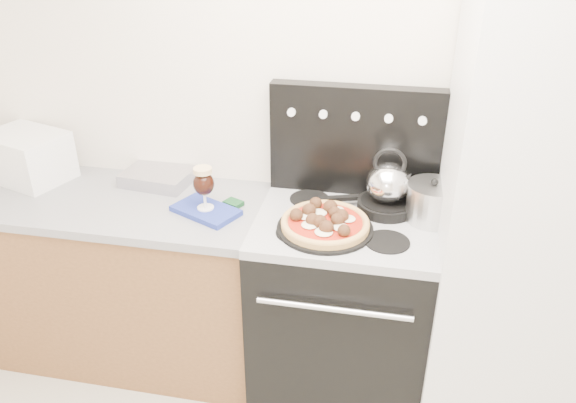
% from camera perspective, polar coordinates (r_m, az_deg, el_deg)
% --- Properties ---
extents(room_shell, '(3.52, 3.01, 2.52)m').
position_cam_1_polar(room_shell, '(1.49, -0.15, -7.12)').
color(room_shell, '#BAB6A7').
rests_on(room_shell, ground).
extents(base_cabinet, '(1.45, 0.60, 0.86)m').
position_cam_1_polar(base_cabinet, '(2.97, -16.47, -7.67)').
color(base_cabinet, brown).
rests_on(base_cabinet, ground).
extents(countertop, '(1.48, 0.63, 0.04)m').
position_cam_1_polar(countertop, '(2.74, -17.72, 0.02)').
color(countertop, gray).
rests_on(countertop, base_cabinet).
extents(stove_body, '(0.76, 0.65, 0.88)m').
position_cam_1_polar(stove_body, '(2.66, 5.38, -10.81)').
color(stove_body, black).
rests_on(stove_body, ground).
extents(cooktop, '(0.76, 0.65, 0.04)m').
position_cam_1_polar(cooktop, '(2.40, 5.86, -2.23)').
color(cooktop, '#ADADB2').
rests_on(cooktop, stove_body).
extents(backguard, '(0.76, 0.08, 0.50)m').
position_cam_1_polar(backguard, '(2.53, 6.81, 6.16)').
color(backguard, black).
rests_on(backguard, cooktop).
extents(fridge, '(0.64, 0.68, 1.90)m').
position_cam_1_polar(fridge, '(2.41, 22.63, -2.97)').
color(fridge, silver).
rests_on(fridge, ground).
extents(toaster_oven, '(0.44, 0.38, 0.23)m').
position_cam_1_polar(toaster_oven, '(3.02, -24.95, 4.19)').
color(toaster_oven, white).
rests_on(toaster_oven, countertop).
extents(foil_sheet, '(0.34, 0.27, 0.06)m').
position_cam_1_polar(foil_sheet, '(2.80, -13.06, 2.46)').
color(foil_sheet, silver).
rests_on(foil_sheet, countertop).
extents(oven_mitt, '(0.33, 0.27, 0.02)m').
position_cam_1_polar(oven_mitt, '(2.49, -8.35, -0.93)').
color(oven_mitt, navy).
rests_on(oven_mitt, countertop).
extents(beer_glass, '(0.11, 0.11, 0.20)m').
position_cam_1_polar(beer_glass, '(2.44, -8.53, 1.36)').
color(beer_glass, black).
rests_on(beer_glass, oven_mitt).
extents(pizza_pan, '(0.48, 0.48, 0.01)m').
position_cam_1_polar(pizza_pan, '(2.31, 3.78, -2.72)').
color(pizza_pan, black).
rests_on(pizza_pan, cooktop).
extents(pizza, '(0.43, 0.43, 0.05)m').
position_cam_1_polar(pizza, '(2.29, 3.80, -2.03)').
color(pizza, tan).
rests_on(pizza, pizza_pan).
extents(skillet, '(0.31, 0.31, 0.04)m').
position_cam_1_polar(skillet, '(2.48, 9.91, -0.41)').
color(skillet, black).
rests_on(skillet, cooktop).
extents(tea_kettle, '(0.23, 0.23, 0.21)m').
position_cam_1_polar(tea_kettle, '(2.42, 10.15, 2.21)').
color(tea_kettle, silver).
rests_on(tea_kettle, skillet).
extents(stock_pot, '(0.24, 0.24, 0.15)m').
position_cam_1_polar(stock_pot, '(2.42, 14.41, -0.19)').
color(stock_pot, silver).
rests_on(stock_pot, cooktop).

